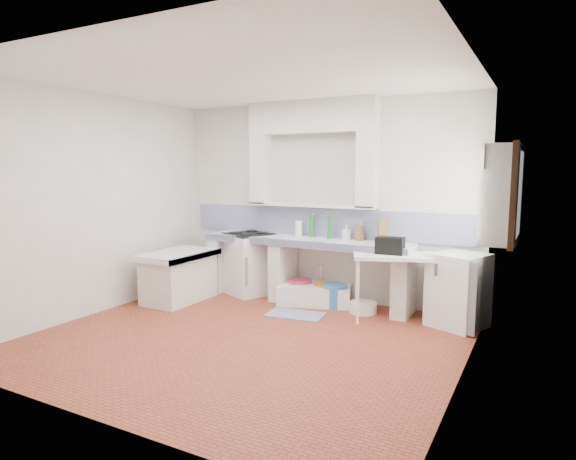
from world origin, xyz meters
The scene contains 36 objects.
floor centered at (0.00, 0.00, 0.00)m, with size 4.50×4.50×0.00m, color #963D27.
ceiling centered at (0.00, 0.00, 2.80)m, with size 4.50×4.50×0.00m, color white.
wall_back centered at (0.00, 2.00, 1.40)m, with size 4.50×4.50×0.00m, color white.
wall_front centered at (0.00, -2.00, 1.40)m, with size 4.50×4.50×0.00m, color white.
wall_left centered at (-2.25, 0.00, 1.40)m, with size 4.50×4.50×0.00m, color white.
wall_right centered at (2.25, 0.00, 1.40)m, with size 4.50×4.50×0.00m, color white.
alcove_mass centered at (-0.10, 1.88, 2.58)m, with size 1.90×0.25×0.45m, color white.
window_frame centered at (2.42, 1.20, 1.60)m, with size 0.35×0.86×1.06m, color #362111.
lace_valance centered at (2.28, 1.20, 1.98)m, with size 0.01×0.84×0.24m, color white.
counter_slab centered at (-0.10, 1.70, 0.86)m, with size 3.00×0.60×0.08m, color white.
counter_lip centered at (-0.10, 1.42, 0.86)m, with size 3.00×0.04×0.10m, color navy.
counter_pier_left centered at (-1.50, 1.70, 0.41)m, with size 0.20×0.55×0.82m, color white.
counter_pier_mid centered at (-0.45, 1.70, 0.41)m, with size 0.20×0.55×0.82m, color white.
counter_pier_right centered at (1.30, 1.70, 0.41)m, with size 0.20×0.55×0.82m, color white.
peninsula_top centered at (-1.70, 0.90, 0.66)m, with size 0.70×1.10×0.08m, color white.
peninsula_base centered at (-1.70, 0.90, 0.31)m, with size 0.60×1.00×0.62m, color white.
peninsula_lip centered at (-1.37, 0.90, 0.66)m, with size 0.04×1.10×0.10m, color navy.
backsplash centered at (0.00, 1.99, 1.10)m, with size 4.27×0.03×0.40m, color navy.
stove centered at (-1.04, 1.71, 0.44)m, with size 0.62×0.60×0.88m, color white.
sink centered at (0.07, 1.66, 0.12)m, with size 0.99×0.53×0.24m, color white.
side_table centered at (1.24, 1.45, 0.41)m, with size 0.99×0.55×0.04m, color white.
fridge centered at (1.98, 1.57, 0.44)m, with size 0.57×0.57×0.88m, color white.
bucket_red centered at (-0.17, 1.68, 0.15)m, with size 0.33×0.33×0.31m, color #BD2F4A.
bucket_orange centered at (0.21, 1.68, 0.14)m, with size 0.31×0.31×0.28m, color orange.
bucket_blue centered at (0.37, 1.63, 0.15)m, with size 0.33×0.33×0.31m, color #2F72B7.
basin_white centered at (0.81, 1.56, 0.07)m, with size 0.36×0.36×0.14m, color white.
water_bottle_a centered at (0.00, 1.85, 0.14)m, with size 0.07×0.07×0.27m, color silver.
water_bottle_b centered at (0.28, 1.82, 0.14)m, with size 0.07×0.07×0.28m, color silver.
black_bag centered at (1.18, 1.43, 0.93)m, with size 0.33×0.19×0.21m, color black.
green_bottle_a centered at (-0.07, 1.85, 1.06)m, with size 0.07×0.07×0.33m, color #1F6723.
green_bottle_b centered at (0.22, 1.81, 1.05)m, with size 0.07×0.07×0.31m, color #1F6723.
knife_block centered at (0.63, 1.85, 1.00)m, with size 0.10×0.08×0.20m, color brown.
cutting_board centered at (0.96, 1.85, 1.05)m, with size 0.02×0.22×0.31m, color brown.
paper_towel centered at (-0.28, 1.85, 1.01)m, with size 0.11×0.11×0.22m, color white.
soap_bottle centered at (0.45, 1.84, 1.00)m, with size 0.09×0.10×0.21m, color white.
rug centered at (0.08, 1.05, 0.01)m, with size 0.71×0.41×0.01m, color navy.
Camera 1 is at (2.86, -4.35, 1.86)m, focal length 30.48 mm.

